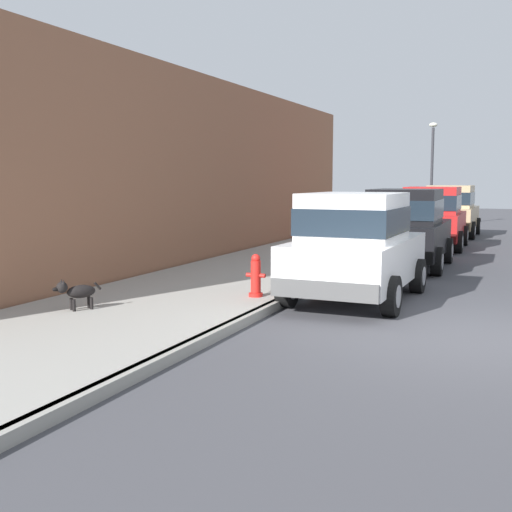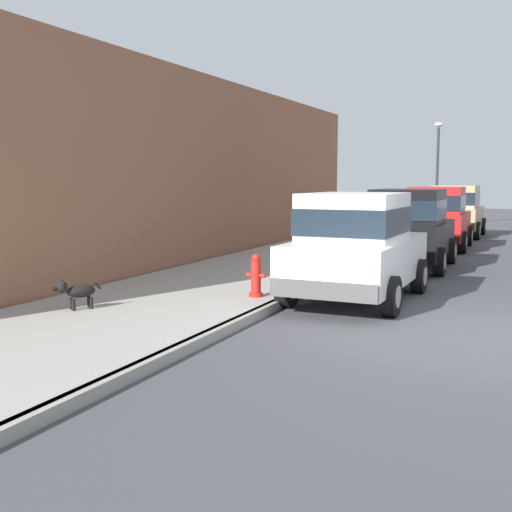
% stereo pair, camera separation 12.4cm
% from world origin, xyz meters
% --- Properties ---
extents(ground_plane, '(80.00, 80.00, 0.00)m').
position_xyz_m(ground_plane, '(0.00, 0.00, 0.00)').
color(ground_plane, '#424247').
extents(curb, '(0.16, 64.00, 0.14)m').
position_xyz_m(curb, '(-3.20, 0.00, 0.07)').
color(curb, gray).
rests_on(curb, ground).
extents(sidewalk, '(3.60, 64.00, 0.14)m').
position_xyz_m(sidewalk, '(-5.00, 0.00, 0.07)').
color(sidewalk, '#99968E').
rests_on(sidewalk, ground).
extents(car_white_hatchback, '(2.00, 3.82, 1.88)m').
position_xyz_m(car_white_hatchback, '(-2.20, 1.94, 0.98)').
color(car_white_hatchback, white).
rests_on(car_white_hatchback, ground).
extents(car_black_hatchback, '(2.01, 3.83, 1.88)m').
position_xyz_m(car_black_hatchback, '(-2.16, 6.51, 0.98)').
color(car_black_hatchback, black).
rests_on(car_black_hatchback, ground).
extents(car_red_hatchback, '(2.03, 3.85, 1.88)m').
position_xyz_m(car_red_hatchback, '(-2.20, 11.23, 0.98)').
color(car_red_hatchback, red).
rests_on(car_red_hatchback, ground).
extents(car_tan_hatchback, '(1.97, 3.80, 1.88)m').
position_xyz_m(car_tan_hatchback, '(-2.18, 15.77, 0.98)').
color(car_tan_hatchback, tan).
rests_on(car_tan_hatchback, ground).
extents(dog_black, '(0.47, 0.66, 0.49)m').
position_xyz_m(dog_black, '(-5.69, -1.20, 0.43)').
color(dog_black, black).
rests_on(dog_black, sidewalk).
extents(fire_hydrant, '(0.34, 0.24, 0.72)m').
position_xyz_m(fire_hydrant, '(-3.65, 0.92, 0.48)').
color(fire_hydrant, red).
rests_on(fire_hydrant, sidewalk).
extents(street_lamp, '(0.36, 0.36, 4.42)m').
position_xyz_m(street_lamp, '(-3.55, 20.32, 2.91)').
color(street_lamp, '#2D2D33').
rests_on(street_lamp, sidewalk).
extents(building_facade, '(0.50, 20.00, 4.64)m').
position_xyz_m(building_facade, '(-7.10, 6.19, 2.32)').
color(building_facade, '#8C5B42').
rests_on(building_facade, ground).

